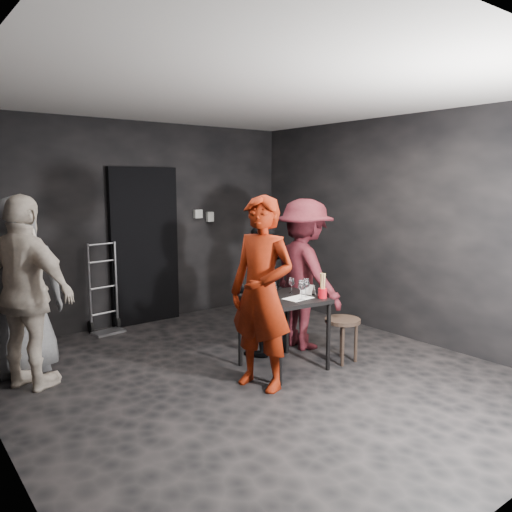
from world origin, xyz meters
TOP-DOWN VIEW (x-y plane):
  - floor at (0.00, 0.00)m, footprint 4.50×5.00m
  - ceiling at (0.00, 0.00)m, footprint 4.50×5.00m
  - wall_back at (0.00, 2.50)m, footprint 4.50×0.04m
  - wall_right at (2.25, 0.00)m, footprint 0.04×5.00m
  - doorway at (0.00, 2.44)m, footprint 0.95×0.10m
  - wallbox_upper at (0.85, 2.45)m, footprint 0.12×0.06m
  - wallbox_lower at (1.05, 2.45)m, footprint 0.10×0.06m
  - hand_truck at (-0.62, 2.33)m, footprint 0.38×0.33m
  - tasting_table at (0.38, -0.02)m, footprint 0.72×0.72m
  - stool at (1.00, -0.25)m, footprint 0.38×0.38m
  - server_red at (-0.09, -0.24)m, footprint 0.72×0.90m
  - woman_black at (0.46, 0.48)m, footprint 0.69×0.39m
  - man_maroon at (1.00, 0.36)m, footprint 0.67×1.30m
  - bystander_cream at (-1.81, 1.03)m, footprint 1.16×1.40m
  - bystander_grey at (-1.78, 1.48)m, footprint 1.04×0.58m
  - tasting_mat at (0.44, -0.15)m, footprint 0.30×0.22m
  - wine_glass_a at (0.17, -0.09)m, footprint 0.10×0.10m
  - wine_glass_b at (0.11, 0.02)m, footprint 0.07×0.07m
  - wine_glass_c at (0.33, 0.16)m, footprint 0.09×0.09m
  - wine_glass_d at (0.43, -0.22)m, footprint 0.09×0.09m
  - wine_glass_e at (0.54, -0.15)m, footprint 0.09×0.09m
  - wine_glass_f at (0.55, 0.07)m, footprint 0.08×0.08m
  - wine_bottle at (0.08, 0.03)m, footprint 0.08×0.08m
  - breadstick_cup at (0.65, -0.29)m, footprint 0.09×0.09m
  - reserved_card at (0.64, -0.07)m, footprint 0.12×0.16m

SIDE VIEW (x-z plane):
  - floor at x=0.00m, z-range -0.01..0.01m
  - hand_truck at x=-0.62m, z-range -0.36..0.79m
  - stool at x=1.00m, z-range 0.15..0.62m
  - tasting_table at x=0.38m, z-range 0.28..1.03m
  - woman_black at x=0.46m, z-range 0.00..1.40m
  - tasting_mat at x=0.44m, z-range 0.75..0.75m
  - reserved_card at x=0.64m, z-range 0.75..0.86m
  - wine_glass_f at x=0.55m, z-range 0.75..0.93m
  - wine_glass_b at x=0.11m, z-range 0.75..0.94m
  - wine_glass_c at x=0.33m, z-range 0.75..0.95m
  - wine_glass_e at x=0.54m, z-range 0.75..0.96m
  - wine_glass_a at x=0.17m, z-range 0.75..0.96m
  - wine_glass_d at x=0.43m, z-range 0.75..0.97m
  - breadstick_cup at x=0.65m, z-range 0.74..1.01m
  - wine_bottle at x=0.08m, z-range 0.71..1.05m
  - man_maroon at x=1.00m, z-range 0.00..1.97m
  - doorway at x=0.00m, z-range 0.00..2.10m
  - bystander_grey at x=-1.78m, z-range 0.00..2.11m
  - server_red at x=-0.09m, z-range 0.00..2.13m
  - bystander_cream at x=-1.81m, z-range 0.00..2.16m
  - wall_back at x=0.00m, z-range 0.00..2.70m
  - wall_right at x=2.25m, z-range 0.00..2.70m
  - wallbox_lower at x=1.05m, z-range 1.33..1.47m
  - wallbox_upper at x=0.85m, z-range 1.39..1.51m
  - ceiling at x=0.00m, z-range 2.69..2.71m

